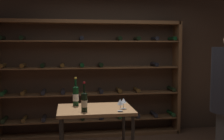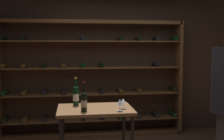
{
  "view_description": "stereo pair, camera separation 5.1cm",
  "coord_description": "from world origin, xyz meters",
  "views": [
    {
      "loc": [
        -0.8,
        -3.37,
        1.65
      ],
      "look_at": [
        -0.23,
        0.25,
        1.34
      ],
      "focal_mm": 44.41,
      "sensor_mm": 36.0,
      "label": 1
    },
    {
      "loc": [
        -0.75,
        -3.38,
        1.65
      ],
      "look_at": [
        -0.23,
        0.25,
        1.34
      ],
      "focal_mm": 44.41,
      "sensor_mm": 36.0,
      "label": 2
    }
  ],
  "objects": [
    {
      "name": "wine_rack",
      "position": [
        -0.41,
        1.66,
        1.04
      ],
      "size": [
        3.34,
        0.32,
        2.12
      ],
      "color": "brown",
      "rests_on": "ground"
    },
    {
      "name": "wine_bottle_amber_reserve",
      "position": [
        -0.71,
        0.36,
        0.99
      ],
      "size": [
        0.08,
        0.08,
        0.39
      ],
      "color": "black",
      "rests_on": "tasting_table"
    },
    {
      "name": "wine_bottle_black_capsule",
      "position": [
        -0.62,
        -0.01,
        0.98
      ],
      "size": [
        0.08,
        0.08,
        0.37
      ],
      "color": "black",
      "rests_on": "tasting_table"
    },
    {
      "name": "wine_glass_stemmed_left",
      "position": [
        -0.18,
        -0.06,
        0.96
      ],
      "size": [
        0.07,
        0.07,
        0.15
      ],
      "color": "silver",
      "rests_on": "tasting_table"
    },
    {
      "name": "back_wall",
      "position": [
        0.0,
        1.87,
        1.43
      ],
      "size": [
        5.78,
        0.1,
        2.86
      ],
      "primitive_type": "cube",
      "color": "#3D2B1E",
      "rests_on": "ground"
    },
    {
      "name": "tasting_table",
      "position": [
        -0.47,
        0.16,
        0.75
      ],
      "size": [
        0.97,
        0.68,
        0.85
      ],
      "color": "brown",
      "rests_on": "ground"
    },
    {
      "name": "wine_glass_stemmed_right",
      "position": [
        -0.11,
        0.07,
        0.95
      ],
      "size": [
        0.07,
        0.07,
        0.14
      ],
      "color": "silver",
      "rests_on": "tasting_table"
    }
  ]
}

